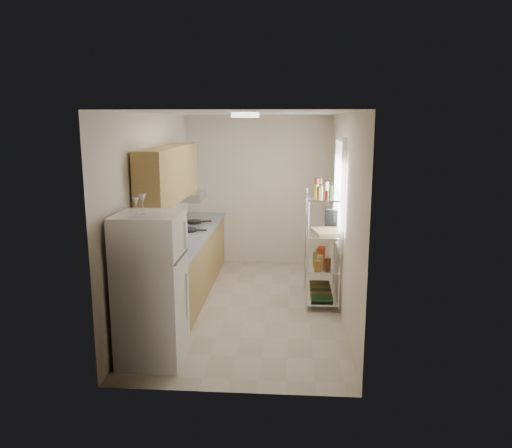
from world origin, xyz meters
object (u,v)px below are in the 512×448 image
(rice_cooker, at_px, (179,231))
(cutting_board, at_px, (328,231))
(refrigerator, at_px, (151,289))
(espresso_machine, at_px, (331,217))
(frying_pan_large, at_px, (188,230))

(rice_cooker, bearing_deg, cutting_board, -1.56)
(refrigerator, distance_m, cutting_board, 2.68)
(refrigerator, relative_size, espresso_machine, 5.54)
(frying_pan_large, xyz_separation_m, cutting_board, (2.02, -0.42, 0.11))
(rice_cooker, distance_m, cutting_board, 2.07)
(refrigerator, xyz_separation_m, espresso_machine, (2.01, 2.19, 0.36))
(refrigerator, bearing_deg, rice_cooker, 93.62)
(frying_pan_large, relative_size, cutting_board, 0.48)
(frying_pan_large, bearing_deg, rice_cooker, -95.90)
(frying_pan_large, relative_size, espresso_machine, 0.82)
(refrigerator, height_order, rice_cooker, refrigerator)
(cutting_board, bearing_deg, espresso_machine, 80.99)
(rice_cooker, xyz_separation_m, espresso_machine, (2.13, 0.31, 0.16))
(frying_pan_large, height_order, espresso_machine, espresso_machine)
(cutting_board, height_order, espresso_machine, espresso_machine)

